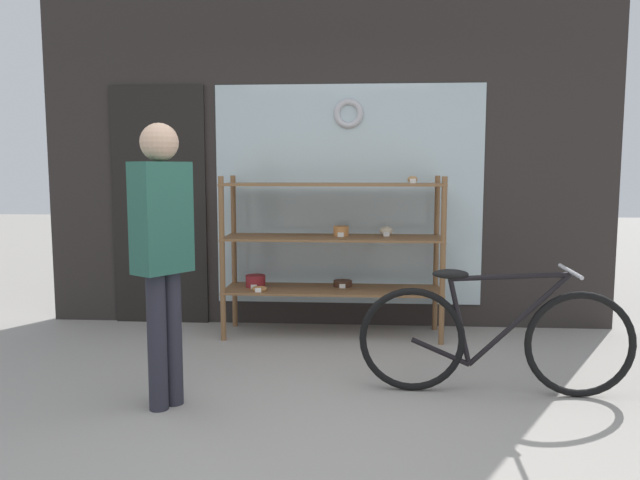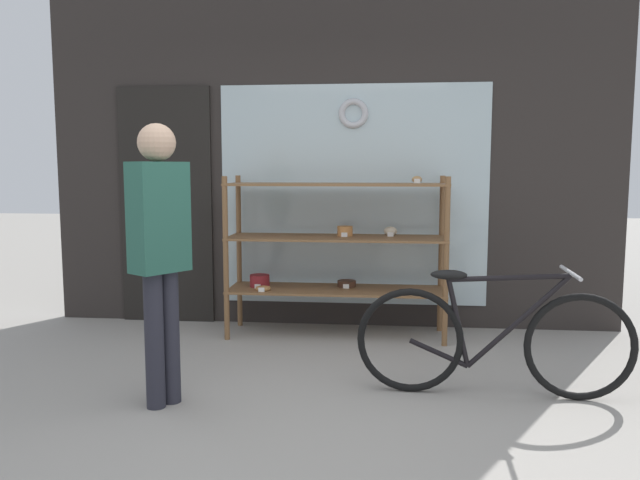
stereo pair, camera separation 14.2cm
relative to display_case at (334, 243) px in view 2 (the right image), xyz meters
name	(u,v)px [view 2 (the right image)]	position (x,y,z in m)	size (l,w,h in m)	color
ground_plane	(289,440)	(-0.06, -2.05, -0.77)	(30.00, 30.00, 0.00)	gray
storefront_facade	(326,108)	(-0.10, 0.38, 1.13)	(4.98, 0.13, 3.93)	#2D2826
display_case	(334,243)	(0.00, 0.00, 0.00)	(1.79, 0.50, 1.32)	brown
bicycle	(492,340)	(1.07, -1.30, -0.42)	(1.66, 0.46, 0.79)	black
pedestrian	(160,242)	(-0.87, -1.65, 0.19)	(0.33, 0.37, 1.64)	#282833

